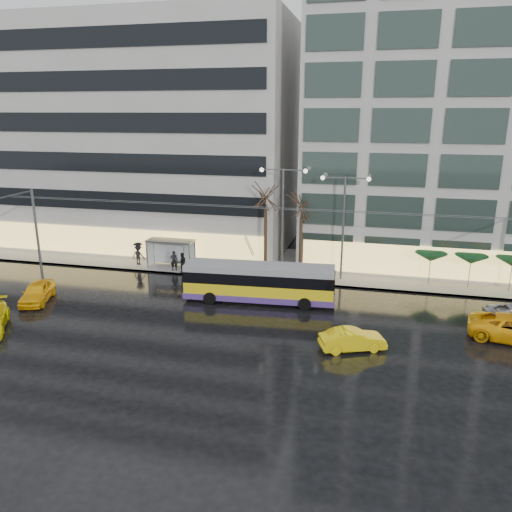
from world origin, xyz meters
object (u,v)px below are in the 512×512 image
(street_lamp_near, at_px, (283,207))
(taxi_a, at_px, (37,292))
(bus_shelter, at_px, (168,247))
(trolleybus, at_px, (259,284))

(street_lamp_near, xyz_separation_m, taxi_a, (-16.53, -10.13, -5.26))
(bus_shelter, bearing_deg, taxi_a, -121.51)
(trolleybus, xyz_separation_m, street_lamp_near, (0.54, 6.27, 4.60))
(bus_shelter, xyz_separation_m, taxi_a, (-6.14, -10.02, -1.23))
(street_lamp_near, bearing_deg, taxi_a, -148.49)
(trolleybus, height_order, taxi_a, trolleybus)
(trolleybus, height_order, street_lamp_near, street_lamp_near)
(bus_shelter, distance_m, street_lamp_near, 11.14)
(trolleybus, xyz_separation_m, taxi_a, (-15.99, -3.86, -0.65))
(bus_shelter, height_order, street_lamp_near, street_lamp_near)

